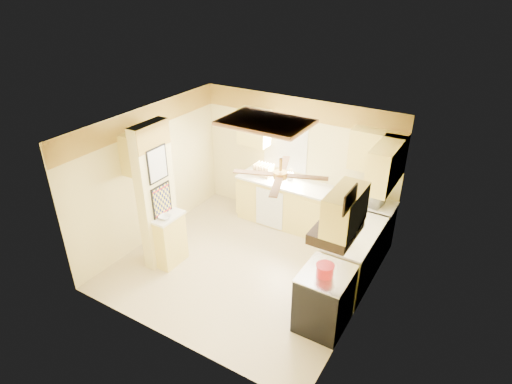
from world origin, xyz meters
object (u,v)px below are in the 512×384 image
Objects in this scene: dutch_oven at (325,270)px; microwave at (368,195)px; stove at (324,299)px; kettle at (347,239)px; bowl at (165,217)px.

microwave is at bearing 93.22° from dutch_oven.
stove is at bearing 101.59° from microwave.
stove is 1.78× the size of microwave.
kettle is at bearing 89.97° from stove.
bowl is (-2.66, -2.22, -0.12)m from microwave.
kettle reaches higher than dutch_oven.
stove is 2.23m from microwave.
dutch_oven is at bearing -90.63° from kettle.
dutch_oven is 1.14× the size of kettle.
bowl is 2.79m from dutch_oven.
bowl is at bearing 47.83° from microwave.
microwave is 2.19m from dutch_oven.
bowl is 0.91× the size of kettle.
microwave is 2.58× the size of bowl.
microwave is at bearing 39.76° from bowl.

